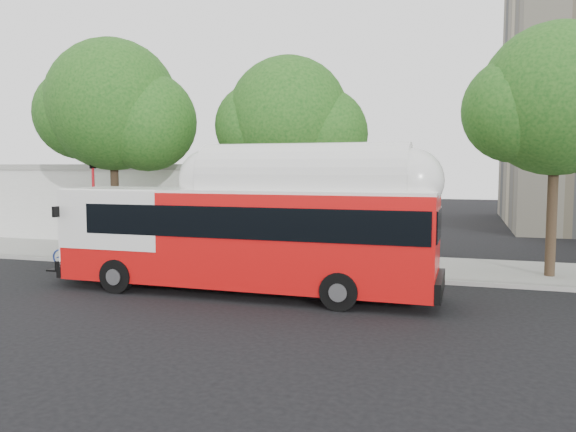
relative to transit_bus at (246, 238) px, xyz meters
name	(u,v)px	position (x,y,z in m)	size (l,w,h in m)	color
ground	(262,298)	(0.71, -0.44, -1.81)	(120.00, 120.00, 0.00)	black
sidewalk	(314,262)	(0.71, 6.06, -1.73)	(60.00, 5.00, 0.15)	gray
curb_strip	(297,273)	(0.71, 3.46, -1.73)	(60.00, 0.30, 0.15)	gray
red_curb_segment	(224,269)	(-2.29, 3.46, -1.73)	(10.00, 0.32, 0.16)	maroon
street_tree_left	(123,110)	(-7.82, 5.11, 4.80)	(6.67, 5.80, 9.74)	#2D2116
street_tree_mid	(298,123)	(0.12, 5.61, 4.10)	(5.75, 5.00, 8.62)	#2D2116
street_tree_right	(570,105)	(10.15, 5.41, 4.45)	(6.21, 5.40, 9.18)	#2D2116
low_commercial_bldg	(126,199)	(-13.29, 13.56, 0.34)	(16.20, 10.20, 4.25)	silver
transit_bus	(246,238)	(0.00, 0.00, 0.00)	(13.11, 2.94, 3.86)	red
signal_pole	(94,210)	(-8.80, 4.22, 0.39)	(0.12, 0.41, 4.28)	#B2131B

